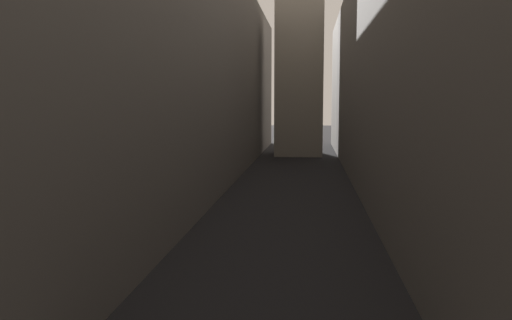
% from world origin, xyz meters
% --- Properties ---
extents(ground_plane, '(264.00, 264.00, 0.00)m').
position_xyz_m(ground_plane, '(0.00, 48.00, 0.00)').
color(ground_plane, black).
extents(building_block_left, '(14.36, 108.00, 20.86)m').
position_xyz_m(building_block_left, '(-12.68, 50.00, 10.43)').
color(building_block_left, slate).
rests_on(building_block_left, ground).
extents(building_block_right, '(14.32, 108.00, 20.10)m').
position_xyz_m(building_block_right, '(12.66, 50.00, 10.05)').
color(building_block_right, slate).
rests_on(building_block_right, ground).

